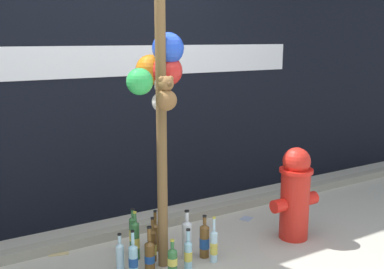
{
  "coord_description": "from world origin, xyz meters",
  "views": [
    {
      "loc": [
        -1.53,
        -2.49,
        1.7
      ],
      "look_at": [
        0.2,
        0.4,
        0.99
      ],
      "focal_mm": 43.11,
      "sensor_mm": 36.0,
      "label": 1
    }
  ],
  "objects_px": {
    "bottle_3": "(204,240)",
    "bottle_11": "(120,256)",
    "bottle_5": "(188,253)",
    "bottle_9": "(187,238)",
    "bottle_4": "(150,254)",
    "bottle_2": "(133,234)",
    "fire_hydrant": "(295,193)",
    "bottle_8": "(133,259)",
    "bottle_10": "(136,240)",
    "bottle_1": "(153,245)",
    "bottle_0": "(155,235)",
    "bottle_6": "(172,261)",
    "memorial_post": "(160,48)",
    "bottle_7": "(214,245)"
  },
  "relations": [
    {
      "from": "bottle_3",
      "to": "bottle_10",
      "type": "relative_size",
      "value": 0.89
    },
    {
      "from": "bottle_3",
      "to": "bottle_1",
      "type": "bearing_deg",
      "value": 158.79
    },
    {
      "from": "bottle_9",
      "to": "bottle_10",
      "type": "bearing_deg",
      "value": 149.69
    },
    {
      "from": "bottle_1",
      "to": "bottle_11",
      "type": "bearing_deg",
      "value": -175.89
    },
    {
      "from": "bottle_5",
      "to": "bottle_6",
      "type": "distance_m",
      "value": 0.15
    },
    {
      "from": "bottle_5",
      "to": "bottle_10",
      "type": "relative_size",
      "value": 0.8
    },
    {
      "from": "bottle_5",
      "to": "bottle_8",
      "type": "bearing_deg",
      "value": 163.86
    },
    {
      "from": "bottle_8",
      "to": "bottle_3",
      "type": "bearing_deg",
      "value": -2.19
    },
    {
      "from": "fire_hydrant",
      "to": "bottle_6",
      "type": "distance_m",
      "value": 1.24
    },
    {
      "from": "bottle_4",
      "to": "bottle_11",
      "type": "bearing_deg",
      "value": 156.7
    },
    {
      "from": "bottle_4",
      "to": "bottle_2",
      "type": "bearing_deg",
      "value": 89.92
    },
    {
      "from": "memorial_post",
      "to": "fire_hydrant",
      "type": "bearing_deg",
      "value": -9.79
    },
    {
      "from": "bottle_0",
      "to": "bottle_9",
      "type": "relative_size",
      "value": 0.86
    },
    {
      "from": "fire_hydrant",
      "to": "bottle_8",
      "type": "height_order",
      "value": "fire_hydrant"
    },
    {
      "from": "bottle_11",
      "to": "bottle_6",
      "type": "bearing_deg",
      "value": -38.23
    },
    {
      "from": "bottle_3",
      "to": "bottle_9",
      "type": "bearing_deg",
      "value": 161.45
    },
    {
      "from": "bottle_10",
      "to": "bottle_0",
      "type": "bearing_deg",
      "value": 15.15
    },
    {
      "from": "bottle_1",
      "to": "bottle_2",
      "type": "xyz_separation_m",
      "value": [
        -0.08,
        0.19,
        0.04
      ]
    },
    {
      "from": "bottle_6",
      "to": "bottle_10",
      "type": "relative_size",
      "value": 0.7
    },
    {
      "from": "bottle_3",
      "to": "bottle_11",
      "type": "bearing_deg",
      "value": 169.04
    },
    {
      "from": "bottle_2",
      "to": "bottle_5",
      "type": "distance_m",
      "value": 0.5
    },
    {
      "from": "bottle_5",
      "to": "bottle_7",
      "type": "bearing_deg",
      "value": -3.13
    },
    {
      "from": "bottle_2",
      "to": "bottle_9",
      "type": "bearing_deg",
      "value": -42.38
    },
    {
      "from": "bottle_9",
      "to": "bottle_1",
      "type": "bearing_deg",
      "value": 157.38
    },
    {
      "from": "bottle_2",
      "to": "bottle_4",
      "type": "relative_size",
      "value": 1.13
    },
    {
      "from": "bottle_9",
      "to": "bottle_10",
      "type": "relative_size",
      "value": 1.02
    },
    {
      "from": "bottle_9",
      "to": "bottle_11",
      "type": "height_order",
      "value": "bottle_9"
    },
    {
      "from": "bottle_4",
      "to": "bottle_9",
      "type": "bearing_deg",
      "value": 0.64
    },
    {
      "from": "bottle_10",
      "to": "bottle_5",
      "type": "bearing_deg",
      "value": -50.7
    },
    {
      "from": "bottle_0",
      "to": "bottle_6",
      "type": "height_order",
      "value": "bottle_0"
    },
    {
      "from": "fire_hydrant",
      "to": "bottle_10",
      "type": "relative_size",
      "value": 2.05
    },
    {
      "from": "memorial_post",
      "to": "bottle_3",
      "type": "distance_m",
      "value": 1.53
    },
    {
      "from": "fire_hydrant",
      "to": "bottle_9",
      "type": "xyz_separation_m",
      "value": [
        -0.99,
        0.14,
        -0.23
      ]
    },
    {
      "from": "bottle_9",
      "to": "bottle_4",
      "type": "bearing_deg",
      "value": -179.36
    },
    {
      "from": "fire_hydrant",
      "to": "bottle_5",
      "type": "relative_size",
      "value": 2.55
    },
    {
      "from": "bottle_11",
      "to": "bottle_3",
      "type": "bearing_deg",
      "value": -10.96
    },
    {
      "from": "bottle_6",
      "to": "bottle_0",
      "type": "bearing_deg",
      "value": 80.59
    },
    {
      "from": "bottle_4",
      "to": "bottle_11",
      "type": "xyz_separation_m",
      "value": [
        -0.2,
        0.09,
        0.0
      ]
    },
    {
      "from": "fire_hydrant",
      "to": "bottle_5",
      "type": "bearing_deg",
      "value": 179.97
    },
    {
      "from": "bottle_1",
      "to": "fire_hydrant",
      "type": "bearing_deg",
      "value": -10.99
    },
    {
      "from": "bottle_5",
      "to": "bottle_6",
      "type": "height_order",
      "value": "bottle_5"
    },
    {
      "from": "bottle_1",
      "to": "bottle_5",
      "type": "xyz_separation_m",
      "value": [
        0.18,
        -0.24,
        -0.01
      ]
    },
    {
      "from": "bottle_10",
      "to": "bottle_11",
      "type": "distance_m",
      "value": 0.22
    },
    {
      "from": "memorial_post",
      "to": "bottle_6",
      "type": "distance_m",
      "value": 1.54
    },
    {
      "from": "memorial_post",
      "to": "bottle_4",
      "type": "bearing_deg",
      "value": -154.9
    },
    {
      "from": "bottle_9",
      "to": "bottle_10",
      "type": "distance_m",
      "value": 0.4
    },
    {
      "from": "fire_hydrant",
      "to": "bottle_10",
      "type": "xyz_separation_m",
      "value": [
        -1.34,
        0.34,
        -0.25
      ]
    },
    {
      "from": "fire_hydrant",
      "to": "bottle_8",
      "type": "distance_m",
      "value": 1.49
    },
    {
      "from": "bottle_5",
      "to": "bottle_11",
      "type": "relative_size",
      "value": 1.06
    },
    {
      "from": "bottle_0",
      "to": "bottle_10",
      "type": "xyz_separation_m",
      "value": [
        -0.2,
        -0.05,
        0.03
      ]
    }
  ]
}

